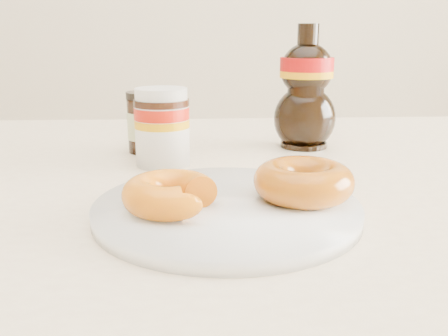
{
  "coord_description": "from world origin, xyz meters",
  "views": [
    {
      "loc": [
        0.03,
        -0.48,
        0.93
      ],
      "look_at": [
        0.05,
        0.03,
        0.79
      ],
      "focal_mm": 40.0,
      "sensor_mm": 36.0,
      "label": 1
    }
  ],
  "objects_px": {
    "dark_jar": "(146,123)",
    "syrup_bottle": "(306,87)",
    "plate": "(227,208)",
    "donut_whole": "(304,181)",
    "nutella_jar": "(162,124)",
    "dining_table": "(178,244)",
    "donut_bitten": "(170,194)"
  },
  "relations": [
    {
      "from": "dark_jar",
      "to": "syrup_bottle",
      "type": "bearing_deg",
      "value": 4.52
    },
    {
      "from": "dark_jar",
      "to": "donut_bitten",
      "type": "bearing_deg",
      "value": -80.34
    },
    {
      "from": "plate",
      "to": "dark_jar",
      "type": "relative_size",
      "value": 2.91
    },
    {
      "from": "syrup_bottle",
      "to": "dark_jar",
      "type": "relative_size",
      "value": 2.07
    },
    {
      "from": "plate",
      "to": "nutella_jar",
      "type": "height_order",
      "value": "nutella_jar"
    },
    {
      "from": "dining_table",
      "to": "dark_jar",
      "type": "distance_m",
      "value": 0.21
    },
    {
      "from": "dining_table",
      "to": "syrup_bottle",
      "type": "height_order",
      "value": "syrup_bottle"
    },
    {
      "from": "syrup_bottle",
      "to": "dark_jar",
      "type": "height_order",
      "value": "syrup_bottle"
    },
    {
      "from": "donut_bitten",
      "to": "nutella_jar",
      "type": "xyz_separation_m",
      "value": [
        -0.02,
        0.22,
        0.03
      ]
    },
    {
      "from": "nutella_jar",
      "to": "syrup_bottle",
      "type": "height_order",
      "value": "syrup_bottle"
    },
    {
      "from": "donut_bitten",
      "to": "syrup_bottle",
      "type": "distance_m",
      "value": 0.37
    },
    {
      "from": "syrup_bottle",
      "to": "dark_jar",
      "type": "bearing_deg",
      "value": -175.48
    },
    {
      "from": "plate",
      "to": "dark_jar",
      "type": "height_order",
      "value": "dark_jar"
    },
    {
      "from": "plate",
      "to": "syrup_bottle",
      "type": "relative_size",
      "value": 1.4
    },
    {
      "from": "plate",
      "to": "donut_whole",
      "type": "distance_m",
      "value": 0.08
    },
    {
      "from": "plate",
      "to": "donut_bitten",
      "type": "height_order",
      "value": "donut_bitten"
    },
    {
      "from": "donut_bitten",
      "to": "nutella_jar",
      "type": "bearing_deg",
      "value": 84.97
    },
    {
      "from": "dining_table",
      "to": "plate",
      "type": "relative_size",
      "value": 5.31
    },
    {
      "from": "dining_table",
      "to": "donut_bitten",
      "type": "bearing_deg",
      "value": -89.98
    },
    {
      "from": "nutella_jar",
      "to": "syrup_bottle",
      "type": "xyz_separation_m",
      "value": [
        0.21,
        0.1,
        0.04
      ]
    },
    {
      "from": "syrup_bottle",
      "to": "dark_jar",
      "type": "distance_m",
      "value": 0.25
    },
    {
      "from": "plate",
      "to": "nutella_jar",
      "type": "relative_size",
      "value": 2.52
    },
    {
      "from": "plate",
      "to": "dark_jar",
      "type": "distance_m",
      "value": 0.3
    },
    {
      "from": "donut_bitten",
      "to": "plate",
      "type": "bearing_deg",
      "value": 6.51
    },
    {
      "from": "donut_bitten",
      "to": "nutella_jar",
      "type": "distance_m",
      "value": 0.22
    },
    {
      "from": "donut_bitten",
      "to": "dark_jar",
      "type": "bearing_deg",
      "value": 89.12
    },
    {
      "from": "plate",
      "to": "nutella_jar",
      "type": "distance_m",
      "value": 0.22
    },
    {
      "from": "donut_whole",
      "to": "dining_table",
      "type": "bearing_deg",
      "value": 140.83
    },
    {
      "from": "plate",
      "to": "donut_whole",
      "type": "bearing_deg",
      "value": 7.44
    },
    {
      "from": "nutella_jar",
      "to": "syrup_bottle",
      "type": "distance_m",
      "value": 0.24
    },
    {
      "from": "plate",
      "to": "donut_bitten",
      "type": "bearing_deg",
      "value": -162.96
    },
    {
      "from": "donut_whole",
      "to": "nutella_jar",
      "type": "xyz_separation_m",
      "value": [
        -0.15,
        0.19,
        0.03
      ]
    }
  ]
}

